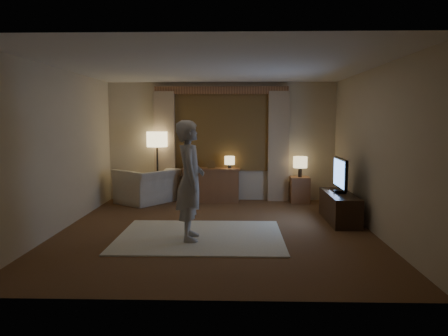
{
  "coord_description": "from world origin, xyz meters",
  "views": [
    {
      "loc": [
        0.33,
        -6.9,
        1.79
      ],
      "look_at": [
        0.12,
        0.6,
        0.95
      ],
      "focal_mm": 35.0,
      "sensor_mm": 36.0,
      "label": 1
    }
  ],
  "objects_px": {
    "sideboard": "(211,186)",
    "person": "(190,180)",
    "side_table": "(300,190)",
    "tv_stand": "(339,207)",
    "armchair": "(147,186)"
  },
  "relations": [
    {
      "from": "person",
      "to": "sideboard",
      "type": "bearing_deg",
      "value": -7.49
    },
    {
      "from": "sideboard",
      "to": "armchair",
      "type": "bearing_deg",
      "value": -173.49
    },
    {
      "from": "armchair",
      "to": "side_table",
      "type": "height_order",
      "value": "armchair"
    },
    {
      "from": "sideboard",
      "to": "person",
      "type": "distance_m",
      "value": 3.14
    },
    {
      "from": "sideboard",
      "to": "armchair",
      "type": "height_order",
      "value": "armchair"
    },
    {
      "from": "side_table",
      "to": "tv_stand",
      "type": "distance_m",
      "value": 1.79
    },
    {
      "from": "side_table",
      "to": "person",
      "type": "height_order",
      "value": "person"
    },
    {
      "from": "sideboard",
      "to": "side_table",
      "type": "xyz_separation_m",
      "value": [
        1.92,
        -0.05,
        -0.07
      ]
    },
    {
      "from": "armchair",
      "to": "side_table",
      "type": "xyz_separation_m",
      "value": [
        3.29,
        0.11,
        -0.09
      ]
    },
    {
      "from": "armchair",
      "to": "tv_stand",
      "type": "bearing_deg",
      "value": 103.15
    },
    {
      "from": "armchair",
      "to": "person",
      "type": "height_order",
      "value": "person"
    },
    {
      "from": "sideboard",
      "to": "side_table",
      "type": "distance_m",
      "value": 1.92
    },
    {
      "from": "side_table",
      "to": "person",
      "type": "relative_size",
      "value": 0.32
    },
    {
      "from": "side_table",
      "to": "tv_stand",
      "type": "bearing_deg",
      "value": -75.52
    },
    {
      "from": "armchair",
      "to": "sideboard",
      "type": "bearing_deg",
      "value": 133.21
    }
  ]
}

